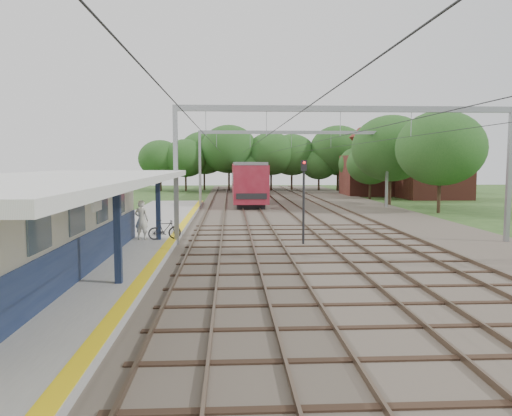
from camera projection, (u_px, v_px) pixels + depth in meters
name	position (u px, v px, depth m)	size (l,w,h in m)	color
ground	(343.00, 366.00, 10.36)	(160.00, 160.00, 0.00)	#2D4C1E
ballast_bed	(308.00, 213.00, 40.39)	(18.00, 90.00, 0.10)	#473D33
platform	(122.00, 247.00, 23.88)	(5.00, 52.00, 0.35)	gray
yellow_stripe	(169.00, 242.00, 23.98)	(0.45, 52.00, 0.01)	yellow
station_building	(34.00, 227.00, 16.67)	(3.41, 18.00, 3.40)	beige
canopy	(56.00, 180.00, 15.58)	(6.40, 20.00, 3.44)	#121C39
rail_tracks	(277.00, 212.00, 40.25)	(11.80, 88.00, 0.15)	brown
catenary_system	(311.00, 143.00, 35.16)	(17.22, 88.00, 7.00)	gray
tree_band	(276.00, 157.00, 66.90)	(31.72, 30.88, 8.82)	#382619
house_near	(434.00, 173.00, 56.91)	(7.00, 6.12, 7.89)	brown
house_far	(376.00, 170.00, 62.60)	(8.00, 6.12, 8.66)	brown
person	(142.00, 220.00, 24.80)	(0.72, 0.47, 1.98)	white
bicycle	(165.00, 230.00, 24.91)	(0.46, 1.65, 0.99)	black
train	(245.00, 178.00, 61.57)	(3.12, 38.87, 4.09)	black
signal_post	(304.00, 192.00, 24.86)	(0.31, 0.28, 4.30)	black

